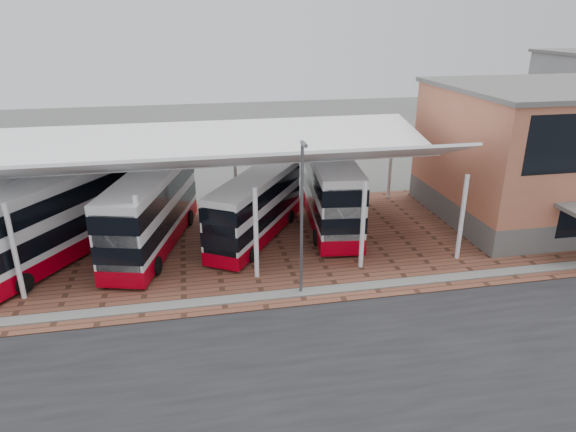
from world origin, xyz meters
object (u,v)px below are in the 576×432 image
Objects in this scene: bus_2 at (54,220)px; bus_4 at (256,208)px; bus_5 at (329,190)px; bus_1 at (0,218)px; bus_3 at (152,211)px; terminal at (571,151)px.

bus_4 is (11.85, 0.69, -0.41)m from bus_2.
bus_2 reaches higher than bus_5.
bus_2 reaches higher than bus_1.
bus_3 reaches higher than bus_4.
terminal reaches higher than bus_3.
bus_2 is at bearing -157.98° from bus_3.
bus_5 is at bearing 20.64° from bus_1.
bus_1 is 1.02× the size of bus_3.
bus_4 is 5.56m from bus_5.
bus_1 is 1.01× the size of bus_5.
bus_5 is at bearing 49.83° from bus_4.
bus_2 is at bearing -178.43° from terminal.
bus_2 is 0.99× the size of bus_3.
terminal is 28.79m from bus_3.
bus_1 reaches higher than bus_5.
bus_5 reaches higher than bus_4.
terminal is at bearing 16.62° from bus_1.
terminal is 1.57× the size of bus_3.
bus_2 is 17.30m from bus_5.
bus_4 is (-22.30, -0.24, -2.54)m from terminal.
terminal reaches higher than bus_5.
bus_2 is 11.88m from bus_4.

